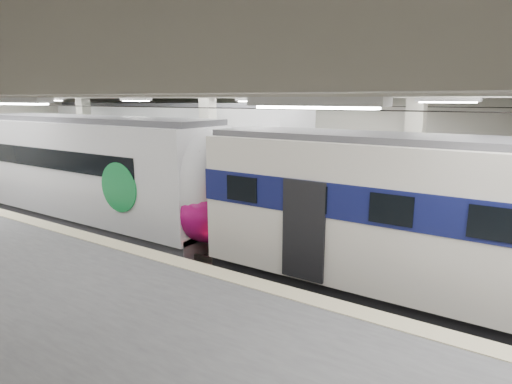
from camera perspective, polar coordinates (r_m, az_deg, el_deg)
The scene contains 4 objects.
station_hall at distance 11.96m, azimuth -9.73°, elevation 3.83°, with size 36.00×24.00×5.75m.
modern_emu at distance 17.28m, azimuth -18.92°, elevation 2.16°, with size 13.29×2.75×4.31m.
older_rer at distance 10.85m, azimuth 24.29°, elevation -3.78°, with size 12.41×2.74×4.14m.
far_train at distance 22.51m, azimuth -11.46°, elevation 5.69°, with size 15.15×3.40×4.77m.
Camera 1 is at (8.09, -10.37, 4.98)m, focal length 30.00 mm.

